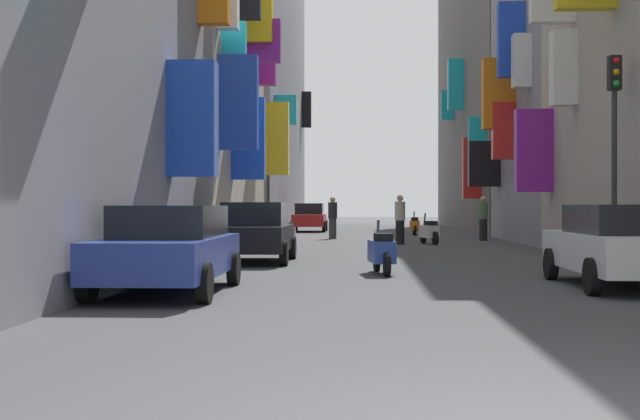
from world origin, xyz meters
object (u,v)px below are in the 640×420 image
Objects in this scene: scooter_blue at (382,252)px; scooter_silver at (287,234)px; pedestrian_near_right at (400,220)px; parked_car_blue at (169,247)px; traffic_light_near_corner at (614,126)px; parked_car_white at (620,244)px; traffic_light_far_corner at (268,167)px; pedestrian_near_left at (483,218)px; scooter_orange at (415,225)px; parked_car_black at (255,231)px; scooter_white at (429,232)px; pedestrian_crossing at (333,218)px; parked_car_red at (310,217)px.

scooter_silver is at bearing 104.83° from scooter_blue.
scooter_blue is at bearing -94.31° from pedestrian_near_right.
traffic_light_near_corner reaches higher than parked_car_blue.
parked_car_white is 21.41m from traffic_light_far_corner.
scooter_silver is at bearing -139.03° from pedestrian_near_left.
scooter_orange is 6.61m from pedestrian_near_left.
parked_car_black is 2.30× the size of scooter_white.
pedestrian_near_left is 1.00× the size of pedestrian_near_right.
scooter_white is 0.37× the size of traffic_light_near_corner.
parked_car_white is 2.32× the size of scooter_silver.
scooter_blue is 1.07× the size of pedestrian_crossing.
scooter_white is at bearing 63.16° from parked_car_black.
scooter_white is 0.92× the size of scooter_blue.
traffic_light_far_corner reaches higher than parked_car_blue.
scooter_blue is 1.06× the size of pedestrian_near_right.
traffic_light_far_corner reaches higher than parked_car_white.
scooter_white is at bearing 103.45° from traffic_light_near_corner.
parked_car_red is 15.97m from scooter_white.
pedestrian_crossing is 0.41× the size of traffic_light_far_corner.
traffic_light_near_corner is (6.67, -17.45, 2.27)m from pedestrian_crossing.
parked_car_red is 2.38× the size of scooter_white.
scooter_blue is at bearing -104.79° from pedestrian_near_left.
pedestrian_near_right is at bearing -176.38° from scooter_white.
pedestrian_crossing is (-3.74, -4.60, 0.43)m from scooter_orange.
parked_car_black is at bearing -85.43° from traffic_light_far_corner.
parked_car_red is at bearing 85.20° from traffic_light_far_corner.
parked_car_blue is 27.99m from scooter_orange.
parked_car_red is (0.44, 33.01, 0.04)m from parked_car_blue.
parked_car_blue is 2.57× the size of scooter_white.
parked_car_black reaches higher than scooter_orange.
scooter_white is at bearing -90.48° from scooter_orange.
parked_car_blue reaches higher than scooter_blue.
parked_car_black is 13.47m from traffic_light_far_corner.
parked_car_black is at bearing -119.33° from pedestrian_near_left.
traffic_light_far_corner is at bearing 101.58° from scooter_silver.
parked_car_black reaches higher than scooter_blue.
parked_car_white is at bearing -62.99° from scooter_silver.
scooter_orange is at bearing 78.18° from parked_car_blue.
parked_car_black is 0.97× the size of parked_car_red.
traffic_light_near_corner reaches higher than pedestrian_crossing.
parked_car_red is at bearing 106.54° from traffic_light_near_corner.
traffic_light_far_corner is (-5.15, 3.12, 2.06)m from pedestrian_near_right.
scooter_white is (-0.08, -9.48, -0.00)m from scooter_orange.
traffic_light_near_corner is (4.07, -12.50, 2.27)m from pedestrian_near_right.
traffic_light_far_corner reaches higher than parked_car_red.
pedestrian_near_right is at bearing 68.00° from parked_car_black.
scooter_orange is (5.29, -5.61, -0.33)m from parked_car_red.
traffic_light_near_corner is at bearing 31.69° from parked_car_blue.
pedestrian_crossing is at bearing 80.77° from scooter_silver.
pedestrian_near_left is (7.59, 13.52, 0.12)m from parked_car_black.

